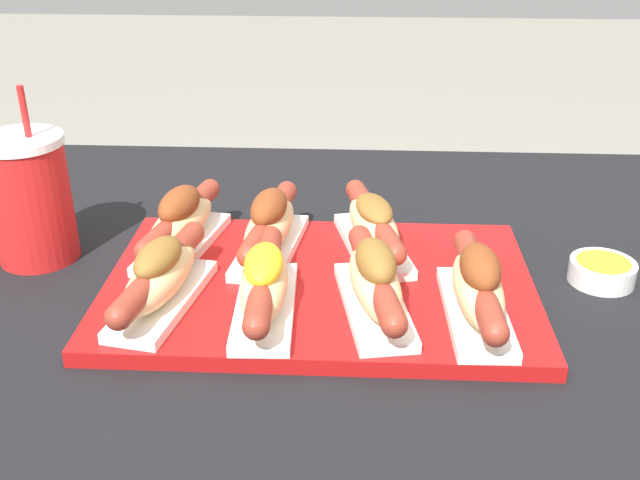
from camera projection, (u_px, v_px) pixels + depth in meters
serving_tray at (319, 286)px, 0.85m from camera, size 0.48×0.31×0.02m
hot_dog_0 at (160, 277)px, 0.78m from camera, size 0.09×0.21×0.07m
hot_dog_1 at (264, 283)px, 0.77m from camera, size 0.07×0.21×0.07m
hot_dog_2 at (375, 281)px, 0.77m from camera, size 0.09×0.21×0.08m
hot_dog_3 at (478, 287)px, 0.76m from camera, size 0.06×0.21×0.08m
hot_dog_4 at (181, 222)px, 0.90m from camera, size 0.09×0.21×0.08m
hot_dog_5 at (270, 225)px, 0.89m from camera, size 0.08×0.21×0.08m
hot_dog_6 at (373, 225)px, 0.90m from camera, size 0.10×0.21×0.07m
sauce_bowl at (602, 270)px, 0.87m from camera, size 0.08×0.08×0.03m
drink_cup at (30, 199)px, 0.90m from camera, size 0.10×0.10×0.22m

